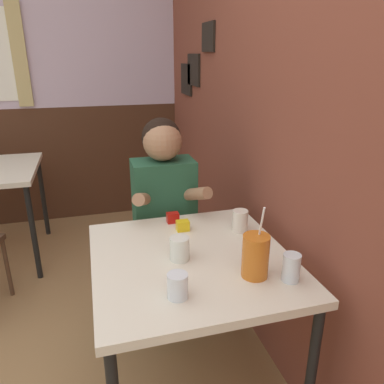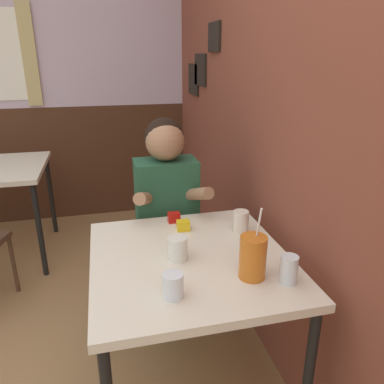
% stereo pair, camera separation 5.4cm
% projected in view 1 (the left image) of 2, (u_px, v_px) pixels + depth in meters
% --- Properties ---
extents(brick_wall_right, '(0.08, 4.65, 2.70)m').
position_uv_depth(brick_wall_right, '(224.00, 88.00, 2.44)').
color(brick_wall_right, brown).
rests_on(brick_wall_right, ground_plane).
extents(back_wall, '(5.50, 0.09, 2.70)m').
position_uv_depth(back_wall, '(35.00, 78.00, 3.33)').
color(back_wall, silver).
rests_on(back_wall, ground_plane).
extents(main_table, '(0.82, 0.86, 0.76)m').
position_uv_depth(main_table, '(192.00, 272.00, 1.60)').
color(main_table, beige).
rests_on(main_table, ground_plane).
extents(person_seated, '(0.42, 0.41, 1.25)m').
position_uv_depth(person_seated, '(165.00, 221.00, 2.14)').
color(person_seated, '#235138').
rests_on(person_seated, ground_plane).
extents(cocktail_pitcher, '(0.10, 0.10, 0.29)m').
position_uv_depth(cocktail_pitcher, '(255.00, 256.00, 1.41)').
color(cocktail_pitcher, '#C6661E').
rests_on(cocktail_pitcher, main_table).
extents(glass_near_pitcher, '(0.07, 0.07, 0.09)m').
position_uv_depth(glass_near_pitcher, '(178.00, 286.00, 1.30)').
color(glass_near_pitcher, silver).
rests_on(glass_near_pitcher, main_table).
extents(glass_center, '(0.08, 0.08, 0.10)m').
position_uv_depth(glass_center, '(180.00, 248.00, 1.54)').
color(glass_center, silver).
rests_on(glass_center, main_table).
extents(glass_far_side, '(0.07, 0.07, 0.10)m').
position_uv_depth(glass_far_side, '(240.00, 221.00, 1.79)').
color(glass_far_side, silver).
rests_on(glass_far_side, main_table).
extents(glass_by_brick, '(0.07, 0.07, 0.11)m').
position_uv_depth(glass_by_brick, '(291.00, 268.00, 1.39)').
color(glass_by_brick, silver).
rests_on(glass_by_brick, main_table).
extents(condiment_ketchup, '(0.06, 0.04, 0.05)m').
position_uv_depth(condiment_ketchup, '(173.00, 218.00, 1.89)').
color(condiment_ketchup, '#B7140F').
rests_on(condiment_ketchup, main_table).
extents(condiment_mustard, '(0.06, 0.04, 0.05)m').
position_uv_depth(condiment_mustard, '(183.00, 226.00, 1.80)').
color(condiment_mustard, yellow).
rests_on(condiment_mustard, main_table).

